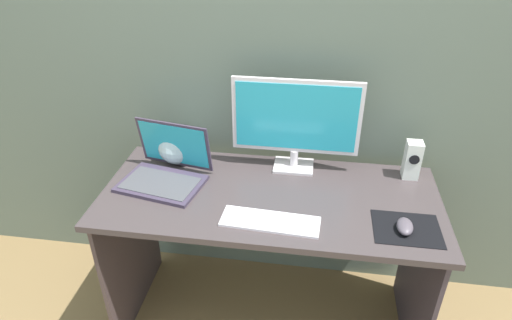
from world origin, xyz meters
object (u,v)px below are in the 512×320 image
object	(u,v)px
laptop	(166,170)
keyboard_external	(270,221)
mouse	(405,226)
monitor	(296,121)
fishbowl	(177,145)
speaker_right	(412,160)

from	to	relation	value
laptop	keyboard_external	world-z (taller)	laptop
keyboard_external	mouse	size ratio (longest dim) A/B	3.78
monitor	laptop	distance (m)	0.61
fishbowl	keyboard_external	size ratio (longest dim) A/B	0.48
laptop	fishbowl	bearing A→B (deg)	88.56
monitor	mouse	bearing A→B (deg)	-41.64
keyboard_external	mouse	distance (m)	0.50
speaker_right	mouse	distance (m)	0.40
fishbowl	mouse	size ratio (longest dim) A/B	1.81
fishbowl	mouse	distance (m)	1.05
keyboard_external	monitor	bearing A→B (deg)	85.24
laptop	fishbowl	xyz separation A→B (m)	(0.00, 0.16, 0.04)
laptop	mouse	xyz separation A→B (m)	(0.99, -0.21, -0.03)
fishbowl	mouse	xyz separation A→B (m)	(0.98, -0.37, -0.07)
speaker_right	keyboard_external	xyz separation A→B (m)	(-0.58, -0.41, -0.08)
laptop	speaker_right	bearing A→B (deg)	9.56
mouse	keyboard_external	bearing A→B (deg)	-172.50
monitor	keyboard_external	size ratio (longest dim) A/B	1.48
keyboard_external	mouse	xyz separation A→B (m)	(0.50, 0.02, 0.02)
fishbowl	keyboard_external	world-z (taller)	fishbowl
mouse	fishbowl	bearing A→B (deg)	164.19
speaker_right	mouse	size ratio (longest dim) A/B	1.74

